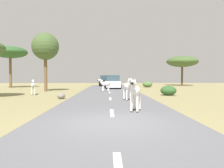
% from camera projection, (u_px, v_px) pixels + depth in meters
% --- Properties ---
extents(ground_plane, '(90.00, 90.00, 0.00)m').
position_uv_depth(ground_plane, '(111.00, 124.00, 7.57)').
color(ground_plane, '#8E8456').
extents(road, '(6.00, 64.00, 0.05)m').
position_uv_depth(road, '(113.00, 123.00, 7.57)').
color(road, slate).
rests_on(road, ground_plane).
extents(lane_markings, '(0.16, 56.00, 0.01)m').
position_uv_depth(lane_markings, '(114.00, 129.00, 6.57)').
color(lane_markings, silver).
rests_on(lane_markings, road).
extents(zebra_0, '(0.72, 1.56, 1.51)m').
position_uv_depth(zebra_0, '(135.00, 92.00, 9.88)').
color(zebra_0, silver).
rests_on(zebra_0, road).
extents(zebra_1, '(0.60, 1.60, 1.52)m').
position_uv_depth(zebra_1, '(128.00, 87.00, 14.40)').
color(zebra_1, silver).
rests_on(zebra_1, road).
extents(zebra_2, '(0.72, 1.41, 1.38)m').
position_uv_depth(zebra_2, '(33.00, 86.00, 19.27)').
color(zebra_2, silver).
rests_on(zebra_2, ground_plane).
extents(zebra_3, '(1.37, 0.74, 1.36)m').
position_uv_depth(zebra_3, '(105.00, 84.00, 22.56)').
color(zebra_3, silver).
rests_on(zebra_3, road).
extents(car_0, '(2.17, 4.41, 1.74)m').
position_uv_depth(car_0, '(113.00, 82.00, 28.73)').
color(car_0, silver).
rests_on(car_0, road).
extents(car_1, '(2.25, 4.45, 1.74)m').
position_uv_depth(car_1, '(105.00, 81.00, 36.02)').
color(car_1, black).
rests_on(car_1, road).
extents(tree_0, '(2.89, 2.89, 6.32)m').
position_uv_depth(tree_0, '(45.00, 47.00, 23.45)').
color(tree_0, brown).
rests_on(tree_0, ground_plane).
extents(tree_1, '(5.36, 5.36, 5.12)m').
position_uv_depth(tree_1, '(182.00, 62.00, 37.44)').
color(tree_1, '#4C3823').
rests_on(tree_1, ground_plane).
extents(tree_3, '(4.76, 4.76, 5.91)m').
position_uv_depth(tree_3, '(10.00, 52.00, 30.96)').
color(tree_3, brown).
rests_on(tree_3, ground_plane).
extents(bush_0, '(1.46, 1.32, 0.88)m').
position_uv_depth(bush_0, '(147.00, 84.00, 32.62)').
color(bush_0, '#4C7038').
rests_on(bush_0, ground_plane).
extents(bush_2, '(1.37, 1.23, 0.82)m').
position_uv_depth(bush_2, '(168.00, 91.00, 18.79)').
color(bush_2, '#2D5628').
rests_on(bush_2, ground_plane).
extents(rock_2, '(0.58, 0.61, 0.43)m').
position_uv_depth(rock_2, '(61.00, 96.00, 15.85)').
color(rock_2, gray).
rests_on(rock_2, ground_plane).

